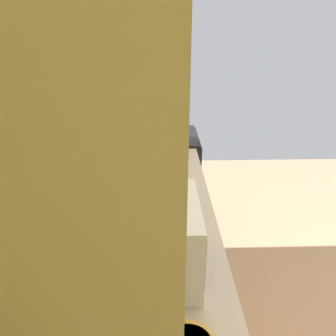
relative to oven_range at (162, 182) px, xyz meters
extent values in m
cube|color=beige|center=(-1.39, 0.39, 0.91)|extent=(3.91, 0.12, 2.77)
cube|color=#C1B19C|center=(-1.79, 0.03, 0.43)|extent=(2.99, 0.63, 0.02)
cube|color=#332819|center=(-1.58, -0.27, -0.03)|extent=(0.01, 0.01, 0.82)
cube|color=#332819|center=(-1.16, -0.27, -0.03)|extent=(0.01, 0.01, 0.82)
cube|color=#332819|center=(-0.73, -0.27, -0.03)|extent=(0.01, 0.01, 0.82)
cube|color=#CABC6C|center=(-1.79, 0.16, 1.32)|extent=(1.67, 0.34, 0.66)
cube|color=black|center=(0.00, 0.00, -0.02)|extent=(0.60, 0.66, 0.92)
cube|color=black|center=(0.00, -0.34, -0.06)|extent=(0.47, 0.01, 0.50)
cube|color=black|center=(0.00, 0.00, 0.45)|extent=(0.57, 0.63, 0.02)
cube|color=black|center=(0.00, 0.31, 0.53)|extent=(0.57, 0.04, 0.18)
cylinder|color=#38383D|center=(-0.13, -0.12, 0.47)|extent=(0.11, 0.11, 0.01)
cylinder|color=#38383D|center=(0.13, -0.12, 0.47)|extent=(0.11, 0.11, 0.01)
cylinder|color=#38383D|center=(-0.13, 0.12, 0.47)|extent=(0.11, 0.11, 0.01)
cylinder|color=#38383D|center=(0.13, 0.12, 0.47)|extent=(0.11, 0.11, 0.01)
cube|color=white|center=(-1.78, 0.05, 0.61)|extent=(0.45, 0.38, 0.33)
cube|color=black|center=(-1.82, -0.14, 0.61)|extent=(0.28, 0.01, 0.23)
cube|color=#2D2D33|center=(-1.61, -0.14, 0.61)|extent=(0.08, 0.01, 0.23)
camera|label=1|loc=(-3.04, 0.03, 1.48)|focal=38.48mm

